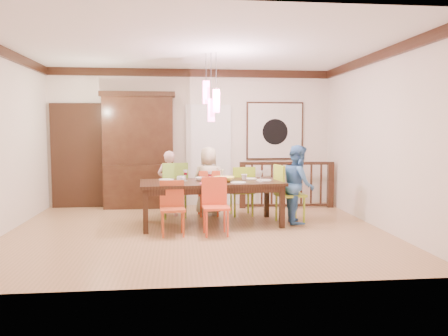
{
  "coord_description": "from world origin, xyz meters",
  "views": [
    {
      "loc": [
        -0.29,
        -6.9,
        1.62
      ],
      "look_at": [
        0.49,
        0.53,
        0.97
      ],
      "focal_mm": 35.0,
      "sensor_mm": 36.0,
      "label": 1
    }
  ],
  "objects": [
    {
      "name": "person_far_mid",
      "position": [
        0.28,
        1.32,
        0.65
      ],
      "size": [
        0.71,
        0.53,
        1.31
      ],
      "primitive_type": "imported",
      "rotation": [
        0.0,
        0.0,
        2.95
      ],
      "color": "#BCB18E",
      "rests_on": "floor"
    },
    {
      "name": "person_far_left",
      "position": [
        -0.47,
        1.33,
        0.62
      ],
      "size": [
        0.5,
        0.39,
        1.23
      ],
      "primitive_type": "imported",
      "rotation": [
        0.0,
        0.0,
        2.92
      ],
      "color": "beige",
      "rests_on": "floor"
    },
    {
      "name": "chair_end_right",
      "position": [
        1.65,
        0.5,
        0.58
      ],
      "size": [
        0.51,
        0.51,
        1.01
      ],
      "rotation": [
        0.0,
        0.0,
        1.7
      ],
      "color": "#A0BF28",
      "rests_on": "floor"
    },
    {
      "name": "white_doorway",
      "position": [
        0.35,
        2.46,
        1.05
      ],
      "size": [
        0.97,
        0.05,
        2.22
      ],
      "primitive_type": "cube",
      "color": "silver",
      "rests_on": "wall_back"
    },
    {
      "name": "ceiling",
      "position": [
        0.0,
        0.0,
        2.9
      ],
      "size": [
        6.0,
        6.0,
        0.0
      ],
      "primitive_type": "plane",
      "rotation": [
        3.14,
        0.0,
        0.0
      ],
      "color": "white",
      "rests_on": "wall_back"
    },
    {
      "name": "floor",
      "position": [
        0.0,
        0.0,
        0.0
      ],
      "size": [
        6.0,
        6.0,
        0.0
      ],
      "primitive_type": "plane",
      "color": "#A37F4F",
      "rests_on": "ground"
    },
    {
      "name": "napkin",
      "position": [
        0.14,
        0.09,
        0.76
      ],
      "size": [
        0.18,
        0.14,
        0.01
      ],
      "primitive_type": "cube",
      "color": "#D83359",
      "rests_on": "dining_table"
    },
    {
      "name": "wine_glass_d",
      "position": [
        1.08,
        0.26,
        0.84
      ],
      "size": [
        0.08,
        0.08,
        0.19
      ],
      "primitive_type": null,
      "color": "silver",
      "rests_on": "dining_table"
    },
    {
      "name": "serving_bowl",
      "position": [
        0.47,
        0.38,
        0.79
      ],
      "size": [
        0.37,
        0.37,
        0.09
      ],
      "primitive_type": "imported",
      "rotation": [
        0.0,
        0.0,
        -0.06
      ],
      "color": "gold",
      "rests_on": "dining_table"
    },
    {
      "name": "plate_far_mid",
      "position": [
        0.29,
        0.82,
        0.76
      ],
      "size": [
        0.26,
        0.26,
        0.01
      ],
      "primitive_type": "cylinder",
      "color": "white",
      "rests_on": "dining_table"
    },
    {
      "name": "pendant_cluster",
      "position": [
        0.26,
        0.46,
        2.11
      ],
      "size": [
        0.27,
        0.21,
        1.14
      ],
      "color": "#EA468C",
      "rests_on": "ceiling"
    },
    {
      "name": "chair_far_left",
      "position": [
        -0.39,
        1.2,
        0.59
      ],
      "size": [
        0.54,
        0.54,
        1.03
      ],
      "rotation": [
        0.0,
        0.0,
        3.32
      ],
      "color": "#74A834",
      "rests_on": "floor"
    },
    {
      "name": "wall_back",
      "position": [
        0.0,
        2.5,
        1.45
      ],
      "size": [
        6.0,
        0.0,
        6.0
      ],
      "primitive_type": "plane",
      "rotation": [
        1.57,
        0.0,
        0.0
      ],
      "color": "silver",
      "rests_on": "floor"
    },
    {
      "name": "chair_near_left",
      "position": [
        -0.39,
        -0.25,
        0.48
      ],
      "size": [
        0.4,
        0.4,
        0.84
      ],
      "rotation": [
        0.0,
        0.0,
        0.07
      ],
      "color": "#B64721",
      "rests_on": "floor"
    },
    {
      "name": "wine_glass_c",
      "position": [
        0.22,
        0.27,
        0.84
      ],
      "size": [
        0.08,
        0.08,
        0.19
      ],
      "primitive_type": null,
      "color": "#590C19",
      "rests_on": "dining_table"
    },
    {
      "name": "person_end_right",
      "position": [
        1.78,
        0.45,
        0.68
      ],
      "size": [
        0.57,
        0.71,
        1.36
      ],
      "primitive_type": "imported",
      "rotation": [
        0.0,
        0.0,
        1.48
      ],
      "color": "#4277B8",
      "rests_on": "floor"
    },
    {
      "name": "plate_near_mid",
      "position": [
        0.69,
        0.17,
        0.76
      ],
      "size": [
        0.26,
        0.26,
        0.01
      ],
      "primitive_type": "cylinder",
      "color": "white",
      "rests_on": "dining_table"
    },
    {
      "name": "plate_far_right",
      "position": [
        0.97,
        0.72,
        0.76
      ],
      "size": [
        0.26,
        0.26,
        0.01
      ],
      "primitive_type": "cylinder",
      "color": "white",
      "rests_on": "dining_table"
    },
    {
      "name": "wine_glass_a",
      "position": [
        -0.17,
        0.56,
        0.84
      ],
      "size": [
        0.08,
        0.08,
        0.19
      ],
      "primitive_type": null,
      "color": "#590C19",
      "rests_on": "dining_table"
    },
    {
      "name": "small_bowl",
      "position": [
        0.08,
        0.56,
        0.78
      ],
      "size": [
        0.19,
        0.19,
        0.06
      ],
      "primitive_type": "imported",
      "rotation": [
        0.0,
        0.0,
        0.01
      ],
      "color": "white",
      "rests_on": "dining_table"
    },
    {
      "name": "china_hutch",
      "position": [
        -1.11,
        2.3,
        1.2
      ],
      "size": [
        1.52,
        0.46,
        2.4
      ],
      "color": "black",
      "rests_on": "floor"
    },
    {
      "name": "plate_far_left",
      "position": [
        -0.51,
        0.73,
        0.76
      ],
      "size": [
        0.26,
        0.26,
        0.01
      ],
      "primitive_type": "cylinder",
      "color": "white",
      "rests_on": "dining_table"
    },
    {
      "name": "balustrade",
      "position": [
        1.95,
        1.95,
        0.5
      ],
      "size": [
        1.98,
        0.2,
        0.96
      ],
      "rotation": [
        0.0,
        0.0,
        -0.06
      ],
      "color": "black",
      "rests_on": "floor"
    },
    {
      "name": "crown_molding",
      "position": [
        0.0,
        0.0,
        2.82
      ],
      "size": [
        6.0,
        5.0,
        0.16
      ],
      "primitive_type": null,
      "color": "black",
      "rests_on": "wall_back"
    },
    {
      "name": "plate_near_left",
      "position": [
        -0.41,
        0.15,
        0.76
      ],
      "size": [
        0.26,
        0.26,
        0.01
      ],
      "primitive_type": "cylinder",
      "color": "white",
      "rests_on": "dining_table"
    },
    {
      "name": "plate_end_right",
      "position": [
        1.17,
        0.46,
        0.76
      ],
      "size": [
        0.26,
        0.26,
        0.01
      ],
      "primitive_type": "cylinder",
      "color": "white",
      "rests_on": "dining_table"
    },
    {
      "name": "dining_table",
      "position": [
        0.26,
        0.46,
        0.68
      ],
      "size": [
        2.46,
        1.27,
        0.75
      ],
      "rotation": [
        0.0,
        0.0,
        0.08
      ],
      "color": "black",
      "rests_on": "floor"
    },
    {
      "name": "chair_far_mid",
      "position": [
        0.26,
        1.26,
        0.5
      ],
      "size": [
        0.42,
        0.42,
        0.87
      ],
      "rotation": [
        0.0,
        0.0,
        3.21
      ],
      "color": "#C5421F",
      "rests_on": "floor"
    },
    {
      "name": "chair_far_right",
      "position": [
        0.9,
        1.23,
        0.54
      ],
      "size": [
        0.46,
        0.46,
        0.94
      ],
      "rotation": [
        0.0,
        0.0,
        3.23
      ],
      "color": "#8BB420",
      "rests_on": "floor"
    },
    {
      "name": "panel_door",
      "position": [
        -2.4,
        2.45,
        1.05
      ],
      "size": [
        1.04,
        0.07,
        2.24
      ],
      "primitive_type": "cube",
      "color": "black",
      "rests_on": "wall_back"
    },
    {
      "name": "wall_right",
      "position": [
        3.0,
        0.0,
        1.45
      ],
      "size": [
        0.0,
        5.0,
        5.0
      ],
      "primitive_type": "plane",
      "rotation": [
        1.57,
        0.0,
        -1.57
      ],
      "color": "silver",
      "rests_on": "floor"
    },
    {
      "name": "cup_right",
      "position": [
        0.85,
        0.62,
        0.8
      ],
      "size": [
        0.14,
        0.14,
        0.1
      ],
      "primitive_type": "imported",
      "rotation": [
        0.0,
        0.0,
        -0.39
      ],
      "color": "silver",
      "rests_on": "dining_table"
    },
    {
      "name": "painting",
      "position": [
        1.8,
        2.46,
        1.6
      ],
      "size": [
        1.25,
        0.06,
        1.25
      ],
      "color": "black",
      "rests_on": "wall_back"
    },
    {
      "name": "chair_near_mid",
      "position": [
        0.27,
        -0.28,
        0.51
      ],
      "size": [
        0.42,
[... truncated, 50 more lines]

